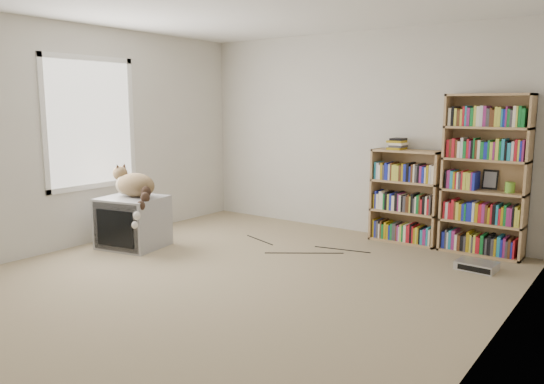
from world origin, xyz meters
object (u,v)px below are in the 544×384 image
Objects in this scene: bookcase_short at (406,200)px; crt_tv at (134,222)px; cat at (136,189)px; bookcase_tall at (485,179)px; dvd_player at (477,266)px.

crt_tv is at bearing -139.81° from bookcase_short.
cat is (0.06, 0.00, 0.39)m from crt_tv.
crt_tv is 0.45× the size of bookcase_tall.
bookcase_short is at bearing 151.43° from dvd_player.
bookcase_tall is at bearing 28.95° from cat.
bookcase_short reaches higher than dvd_player.
cat is 3.83m from bookcase_tall.
cat is at bearing -8.93° from crt_tv.
cat reaches higher than crt_tv.
bookcase_tall is (3.29, 2.04, 0.54)m from crt_tv.
bookcase_tall is 4.68× the size of dvd_player.
crt_tv is at bearing -148.17° from bookcase_tall.
dvd_player is at bearing -32.29° from bookcase_short.
cat reaches higher than dvd_player.
bookcase_short is 2.96× the size of dvd_player.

